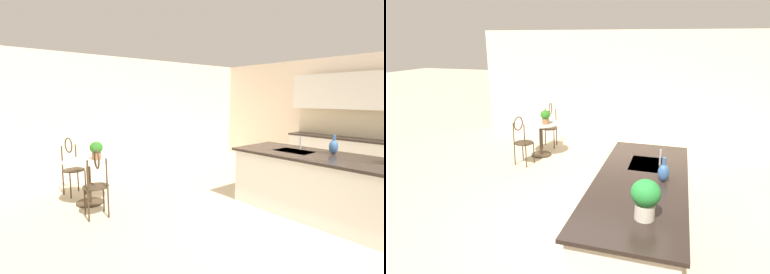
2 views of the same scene
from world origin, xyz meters
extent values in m
plane|color=beige|center=(0.00, 0.00, 0.00)|extent=(40.00, 40.00, 0.00)
cube|color=beige|center=(-4.26, 0.00, 1.35)|extent=(0.12, 7.80, 2.70)
cube|color=white|center=(0.30, 0.85, 0.44)|extent=(2.70, 0.96, 0.88)
cube|color=#2D231E|center=(0.30, 0.85, 0.90)|extent=(2.80, 1.06, 0.04)
cube|color=#B2B5BA|center=(-0.25, 0.85, 0.91)|extent=(0.56, 0.40, 0.03)
cylinder|color=#3D2D1E|center=(-2.49, -1.63, 0.01)|extent=(0.44, 0.44, 0.03)
cylinder|color=#3D2D1E|center=(-2.49, -1.63, 0.38)|extent=(0.07, 0.07, 0.69)
cylinder|color=#B2C6C1|center=(-2.49, -1.63, 0.73)|extent=(0.80, 0.80, 0.01)
cylinder|color=#3D2D1E|center=(-2.99, -1.52, 0.23)|extent=(0.03, 0.03, 0.45)
cylinder|color=#3D2D1E|center=(-2.95, -1.80, 0.23)|extent=(0.03, 0.03, 0.45)
cylinder|color=#3D2D1E|center=(-3.27, -1.56, 0.23)|extent=(0.03, 0.03, 0.45)
cylinder|color=#3D2D1E|center=(-3.23, -1.84, 0.23)|extent=(0.03, 0.03, 0.45)
cylinder|color=#3D2D1E|center=(-3.11, -1.68, 0.46)|extent=(0.43, 0.43, 0.02)
cylinder|color=#3D2D1E|center=(-3.28, -1.57, 0.68)|extent=(0.03, 0.03, 0.45)
cylinder|color=#3D2D1E|center=(-3.24, -1.83, 0.68)|extent=(0.03, 0.03, 0.45)
torus|color=#3D2D1E|center=(-3.26, -1.70, 0.90)|extent=(0.28, 0.07, 0.28)
cylinder|color=#3D2D1E|center=(-2.06, -1.87, 0.23)|extent=(0.03, 0.03, 0.45)
cylinder|color=#3D2D1E|center=(-2.01, -1.59, 0.23)|extent=(0.03, 0.03, 0.45)
cylinder|color=#3D2D1E|center=(-1.78, -1.91, 0.23)|extent=(0.03, 0.03, 0.45)
cylinder|color=#3D2D1E|center=(-1.73, -1.63, 0.23)|extent=(0.03, 0.03, 0.45)
cylinder|color=#3D2D1E|center=(-1.89, -1.75, 0.46)|extent=(0.44, 0.44, 0.02)
cylinder|color=#3D2D1E|center=(-1.77, -1.90, 0.68)|extent=(0.03, 0.03, 0.45)
cylinder|color=#3D2D1E|center=(-1.73, -1.65, 0.68)|extent=(0.03, 0.03, 0.45)
torus|color=#3D2D1E|center=(-1.75, -1.77, 0.90)|extent=(0.28, 0.07, 0.28)
cylinder|color=#B2B5BA|center=(-0.25, 1.03, 1.03)|extent=(0.02, 0.02, 0.22)
cylinder|color=#9E603D|center=(-2.46, -1.50, 0.80)|extent=(0.14, 0.14, 0.12)
ellipsoid|color=#2C7220|center=(-2.46, -1.50, 0.94)|extent=(0.21, 0.21, 0.19)
cylinder|color=beige|center=(1.15, 0.98, 0.99)|extent=(0.19, 0.19, 0.15)
ellipsoid|color=#288C3B|center=(1.15, 0.98, 1.18)|extent=(0.27, 0.27, 0.25)
ellipsoid|color=#386099|center=(0.25, 1.10, 1.02)|extent=(0.13, 0.13, 0.21)
cylinder|color=#386099|center=(0.25, 1.10, 1.17)|extent=(0.04, 0.04, 0.08)
camera|label=1|loc=(2.18, -3.29, 1.77)|focal=27.02mm
camera|label=2|loc=(3.90, 1.19, 2.51)|focal=30.86mm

